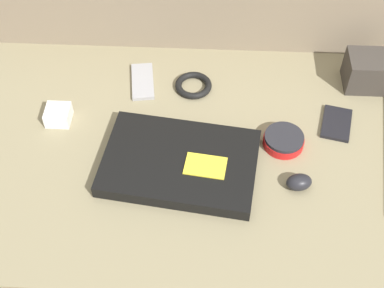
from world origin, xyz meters
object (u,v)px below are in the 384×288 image
Objects in this scene: charger_brick at (58,115)px; computer_mouse at (299,182)px; speaker_puck at (284,140)px; camera_pouch at (369,71)px; laptop at (180,163)px; phone_silver at (336,123)px; phone_black at (143,81)px.

computer_mouse is at bearing -16.86° from charger_brick.
camera_pouch is (0.22, 0.21, 0.03)m from speaker_puck.
computer_mouse is at bearing -1.67° from laptop.
charger_brick is (-0.54, 0.05, 0.00)m from speaker_puck.
speaker_puck is at bearing 25.91° from laptop.
charger_brick is (-0.67, -0.02, 0.01)m from phone_silver.
camera_pouch reaches higher than charger_brick.
phone_silver and phone_black have the same top height.
speaker_puck is 0.82× the size of phone_silver.
phone_black is at bearing 36.49° from charger_brick.
charger_brick reaches higher than speaker_puck.
computer_mouse reaches higher than phone_black.
computer_mouse reaches higher than speaker_puck.
phone_silver is at bearing 48.09° from computer_mouse.
phone_black is at bearing 151.62° from speaker_puck.
speaker_puck is at bearing -5.31° from charger_brick.
phone_black is (-0.37, 0.31, -0.01)m from computer_mouse.
phone_silver is 0.98× the size of camera_pouch.
phone_black is (-0.35, 0.19, -0.01)m from speaker_puck.
computer_mouse is at bearing -120.77° from camera_pouch.
phone_black is 2.30× the size of charger_brick.
computer_mouse is 0.48× the size of phone_black.
camera_pouch is (0.20, 0.33, 0.03)m from computer_mouse.
speaker_puck is 0.71× the size of phone_black.
speaker_puck reaches higher than phone_black.
laptop is at bearing -145.62° from phone_silver.
phone_black is at bearing 120.55° from laptop.
phone_silver is at bearing 27.13° from speaker_puck.
laptop is 0.29m from phone_black.
phone_black is at bearing 128.07° from computer_mouse.
charger_brick is at bearing 174.69° from speaker_puck.
computer_mouse is 0.67× the size of speaker_puck.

